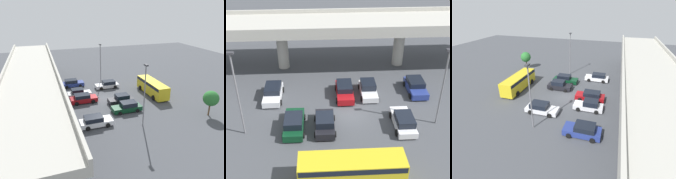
% 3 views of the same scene
% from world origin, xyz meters
% --- Properties ---
extents(ground_plane, '(103.08, 103.08, 0.00)m').
position_xyz_m(ground_plane, '(0.00, 0.00, 0.00)').
color(ground_plane, '#424449').
extents(highway_overpass, '(49.60, 7.87, 7.01)m').
position_xyz_m(highway_overpass, '(-0.00, 12.08, 5.64)').
color(highway_overpass, '#ADAAA0').
rests_on(highway_overpass, ground_plane).
extents(parked_car_0, '(2.23, 4.63, 1.54)m').
position_xyz_m(parked_car_0, '(-8.59, 4.06, 0.73)').
color(parked_car_0, silver).
rests_on(parked_car_0, ground_plane).
extents(parked_car_1, '(2.20, 4.80, 1.60)m').
position_xyz_m(parked_car_1, '(-5.78, -1.97, 0.74)').
color(parked_car_1, '#0C381E').
rests_on(parked_car_1, ground_plane).
extents(parked_car_2, '(2.19, 4.35, 1.65)m').
position_xyz_m(parked_car_2, '(-2.63, -2.14, 0.76)').
color(parked_car_2, black).
rests_on(parked_car_2, ground_plane).
extents(parked_car_3, '(2.20, 4.66, 1.57)m').
position_xyz_m(parked_car_3, '(-0.14, 4.02, 0.76)').
color(parked_car_3, maroon).
rests_on(parked_car_3, ground_plane).
extents(parked_car_4, '(2.11, 4.35, 1.58)m').
position_xyz_m(parked_car_4, '(2.73, 4.28, 0.72)').
color(parked_car_4, silver).
rests_on(parked_car_4, ground_plane).
extents(parked_car_5, '(2.18, 4.77, 1.52)m').
position_xyz_m(parked_car_5, '(5.47, -2.24, 0.72)').
color(parked_car_5, silver).
rests_on(parked_car_5, ground_plane).
extents(parked_car_6, '(2.25, 4.53, 1.56)m').
position_xyz_m(parked_car_6, '(8.59, 4.53, 0.74)').
color(parked_car_6, navy).
rests_on(parked_car_6, ground_plane).
extents(shuttle_bus, '(8.70, 2.66, 2.61)m').
position_xyz_m(shuttle_bus, '(-0.58, -9.32, 1.57)').
color(shuttle_bus, gold).
rests_on(shuttle_bus, ground_plane).
extents(lamp_post_near_aisle, '(0.70, 0.35, 8.96)m').
position_xyz_m(lamp_post_near_aisle, '(-10.69, -2.35, 5.18)').
color(lamp_post_near_aisle, slate).
rests_on(lamp_post_near_aisle, ground_plane).
extents(lamp_post_mid_lot, '(0.70, 0.35, 8.51)m').
position_xyz_m(lamp_post_mid_lot, '(9.04, -1.84, 4.95)').
color(lamp_post_mid_lot, slate).
rests_on(lamp_post_mid_lot, ground_plane).
extents(tree_front_left, '(2.35, 2.35, 4.03)m').
position_xyz_m(tree_front_left, '(-11.20, -13.42, 2.83)').
color(tree_front_left, brown).
rests_on(tree_front_left, ground_plane).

